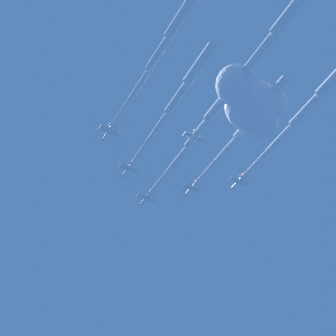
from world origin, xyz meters
TOP-DOWN VIEW (x-y plane):
  - jet_lead at (-18.03, -19.50)m, footprint 54.91×59.05m
  - jet_port_inner at (-38.37, -17.88)m, footprint 54.43×56.82m
  - jet_starboard_inner at (-14.73, -38.89)m, footprint 52.90×57.29m
  - jet_port_mid at (-57.86, -17.33)m, footprint 52.62×56.31m
  - jet_starboard_mid at (-15.58, -62.16)m, footprint 57.23×61.41m
  - jet_port_outer at (-47.89, -51.82)m, footprint 57.74×61.75m
  - cloud_puff at (-22.62, -41.95)m, footprint 36.78×24.32m

SIDE VIEW (x-z plane):
  - jet_port_inner at x=-38.37m, z-range 166.94..170.60m
  - jet_lead at x=-18.03m, z-range 167.35..171.02m
  - jet_port_outer at x=-47.89m, z-range 168.32..172.02m
  - jet_starboard_mid at x=-15.58m, z-range 168.35..172.06m
  - jet_starboard_inner at x=-14.73m, z-range 168.83..172.57m
  - jet_port_mid at x=-57.86m, z-range 169.23..172.92m
  - cloud_puff at x=-22.62m, z-range 160.38..183.30m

